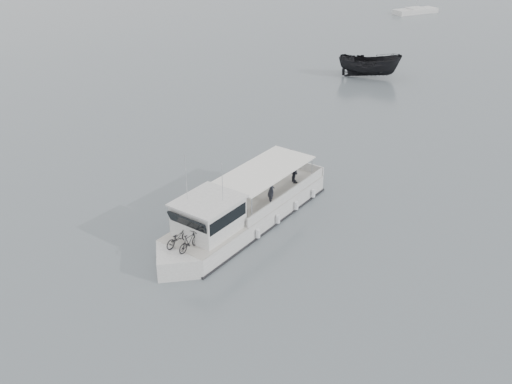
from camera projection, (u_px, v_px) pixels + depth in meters
ground at (212, 203)px, 32.59m from camera, size 1400.00×1400.00×0.00m
tour_boat at (236, 215)px, 29.60m from camera, size 12.39×5.85×5.21m
dark_motorboat at (370, 65)px, 54.70m from camera, size 5.63×5.92×2.29m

